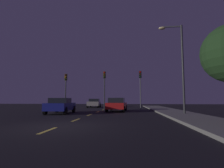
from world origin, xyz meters
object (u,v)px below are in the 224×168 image
at_px(traffic_signal_center, 104,83).
at_px(traffic_signal_right, 140,83).
at_px(traffic_signal_left, 66,84).
at_px(car_stopped_ahead, 117,104).
at_px(car_oncoming_far, 94,103).
at_px(street_lamp_right, 179,60).
at_px(car_adjacent_lane, 61,105).

bearing_deg(traffic_signal_center, traffic_signal_right, -0.00).
bearing_deg(traffic_signal_left, traffic_signal_right, 0.00).
distance_m(car_stopped_ahead, car_oncoming_far, 11.12).
distance_m(car_stopped_ahead, street_lamp_right, 8.02).
bearing_deg(traffic_signal_right, car_adjacent_lane, -136.06).
bearing_deg(car_stopped_ahead, traffic_signal_right, 54.29).
bearing_deg(traffic_signal_center, street_lamp_right, -48.04).
distance_m(traffic_signal_right, car_adjacent_lane, 11.18).
bearing_deg(traffic_signal_right, car_oncoming_far, 140.08).
height_order(car_stopped_ahead, car_oncoming_far, car_stopped_ahead).
height_order(traffic_signal_center, street_lamp_right, street_lamp_right).
distance_m(traffic_signal_right, car_stopped_ahead, 5.61).
relative_size(car_adjacent_lane, street_lamp_right, 0.55).
bearing_deg(traffic_signal_left, street_lamp_right, -32.88).
xyz_separation_m(traffic_signal_right, car_oncoming_far, (-7.40, 6.19, -2.79)).
height_order(traffic_signal_left, car_stopped_ahead, traffic_signal_left).
height_order(traffic_signal_right, car_oncoming_far, traffic_signal_right).
xyz_separation_m(car_stopped_ahead, car_adjacent_lane, (-4.96, -3.56, -0.01)).
height_order(traffic_signal_center, car_oncoming_far, traffic_signal_center).
bearing_deg(car_stopped_ahead, car_oncoming_far, 114.23).
xyz_separation_m(traffic_signal_right, car_adjacent_lane, (-7.79, -7.51, -2.81)).
distance_m(car_adjacent_lane, car_oncoming_far, 13.71).
xyz_separation_m(car_adjacent_lane, car_oncoming_far, (0.39, 13.70, 0.01)).
bearing_deg(traffic_signal_left, car_stopped_ahead, -28.25).
relative_size(traffic_signal_right, car_adjacent_lane, 1.22).
bearing_deg(street_lamp_right, car_stopped_ahead, 141.65).
xyz_separation_m(traffic_signal_left, traffic_signal_right, (10.18, 0.00, 0.15)).
relative_size(traffic_signal_left, car_oncoming_far, 1.07).
relative_size(car_stopped_ahead, car_adjacent_lane, 1.05).
bearing_deg(car_adjacent_lane, traffic_signal_center, 68.19).
xyz_separation_m(traffic_signal_left, street_lamp_right, (12.88, -8.33, 1.16)).
bearing_deg(car_oncoming_far, car_stopped_ahead, -65.77).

